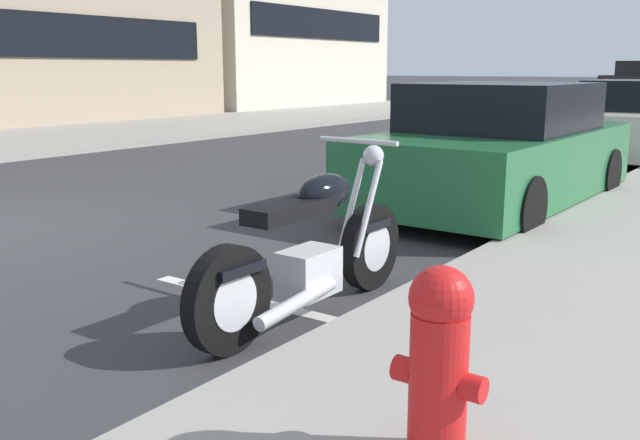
# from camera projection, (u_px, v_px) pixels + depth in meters

# --- Properties ---
(sidewalk_far_curb) EXTENTS (120.00, 5.00, 0.14)m
(sidewalk_far_curb) POSITION_uv_depth(u_px,v_px,m) (245.00, 121.00, 20.54)
(sidewalk_far_curb) COLOR gray
(sidewalk_far_curb) RESTS_ON ground
(parking_stall_stripe) EXTENTS (0.12, 2.20, 0.01)m
(parking_stall_stripe) POSITION_uv_depth(u_px,v_px,m) (274.00, 305.00, 4.79)
(parking_stall_stripe) COLOR silver
(parking_stall_stripe) RESTS_ON ground
(parked_motorcycle) EXTENTS (2.11, 0.62, 1.11)m
(parked_motorcycle) POSITION_uv_depth(u_px,v_px,m) (311.00, 252.00, 4.52)
(parked_motorcycle) COLOR black
(parked_motorcycle) RESTS_ON ground
(parked_car_near_corner) EXTENTS (4.12, 1.95, 1.42)m
(parked_car_near_corner) POSITION_uv_depth(u_px,v_px,m) (498.00, 151.00, 7.99)
(parked_car_near_corner) COLOR #236638
(parked_car_near_corner) RESTS_ON ground
(parked_car_across_street) EXTENTS (4.59, 2.09, 1.37)m
(parked_car_across_street) POSITION_uv_depth(u_px,v_px,m) (639.00, 122.00, 12.45)
(parked_car_across_street) COLOR beige
(parked_car_across_street) RESTS_ON ground
(fire_hydrant) EXTENTS (0.24, 0.36, 0.74)m
(fire_hydrant) POSITION_uv_depth(u_px,v_px,m) (439.00, 357.00, 2.60)
(fire_hydrant) COLOR red
(fire_hydrant) RESTS_ON sidewalk_near_curb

